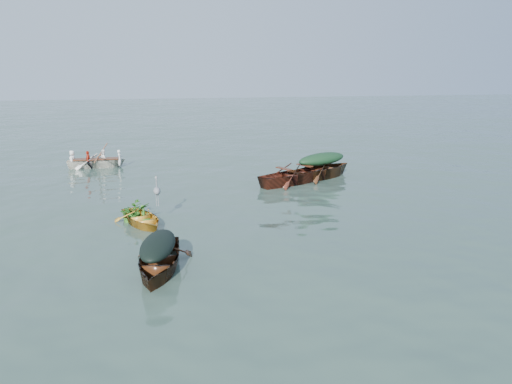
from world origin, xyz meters
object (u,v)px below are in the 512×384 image
dark_covered_boat (159,271)px  heron (157,195)px  rowed_boat (97,167)px  green_tarp_boat (321,178)px  open_wooden_boat (294,183)px  yellow_dinghy (142,225)px

dark_covered_boat → heron: size_ratio=4.02×
dark_covered_boat → rowed_boat: bearing=111.7°
rowed_boat → heron: 9.90m
green_tarp_boat → heron: size_ratio=5.25×
open_wooden_boat → rowed_boat: open_wooden_boat is taller
rowed_boat → heron: heron is taller
dark_covered_boat → heron: heron is taller
yellow_dinghy → open_wooden_boat: bearing=13.7°
dark_covered_boat → rowed_boat: 13.73m
green_tarp_boat → rowed_boat: (-9.65, 4.69, 0.00)m
dark_covered_boat → green_tarp_boat: size_ratio=0.77×
green_tarp_boat → open_wooden_boat: green_tarp_boat is taller
rowed_boat → dark_covered_boat: bearing=-169.1°
dark_covered_boat → green_tarp_boat: (7.24, 8.83, 0.00)m
dark_covered_boat → green_tarp_boat: bearing=62.3°
open_wooden_boat → yellow_dinghy: bearing=100.5°
dark_covered_boat → rowed_boat: size_ratio=0.99×
green_tarp_boat → rowed_boat: 10.73m
yellow_dinghy → green_tarp_boat: green_tarp_boat is taller
dark_covered_boat → rowed_boat: (-2.42, 13.52, 0.00)m
open_wooden_boat → heron: bearing=101.2°
open_wooden_boat → dark_covered_boat: bearing=119.7°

